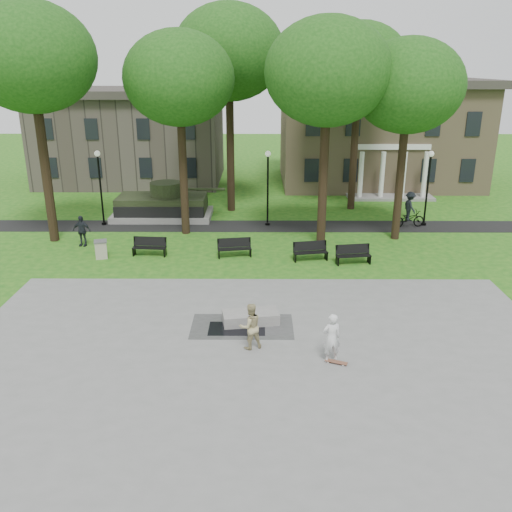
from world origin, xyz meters
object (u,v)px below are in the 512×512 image
at_px(skateboarder, 331,338).
at_px(trash_bin, 101,249).
at_px(park_bench_0, 150,246).
at_px(concrete_block, 251,317).
at_px(friend_watching, 250,326).
at_px(cyclist, 409,213).

bearing_deg(skateboarder, trash_bin, -57.68).
bearing_deg(trash_bin, park_bench_0, 9.99).
bearing_deg(trash_bin, concrete_block, -43.42).
distance_m(friend_watching, trash_bin, 12.60).
height_order(cyclist, park_bench_0, cyclist).
bearing_deg(park_bench_0, cyclist, 24.03).
relative_size(park_bench_0, trash_bin, 1.91).
xyz_separation_m(concrete_block, friend_watching, (0.02, -2.04, 0.64)).
distance_m(concrete_block, trash_bin, 11.09).
relative_size(concrete_block, cyclist, 0.97).
relative_size(concrete_block, friend_watching, 1.27).
bearing_deg(trash_bin, skateboarder, -44.17).
relative_size(cyclist, park_bench_0, 1.25).
xyz_separation_m(park_bench_0, trash_bin, (-2.49, -0.44, -0.04)).
height_order(friend_watching, park_bench_0, friend_watching).
bearing_deg(trash_bin, friend_watching, -50.11).
bearing_deg(park_bench_0, trash_bin, -165.43).
height_order(park_bench_0, trash_bin, park_bench_0).
relative_size(skateboarder, friend_watching, 1.03).
distance_m(friend_watching, park_bench_0, 11.55).
xyz_separation_m(concrete_block, park_bench_0, (-5.56, 8.06, 0.28)).
bearing_deg(cyclist, concrete_block, 132.17).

